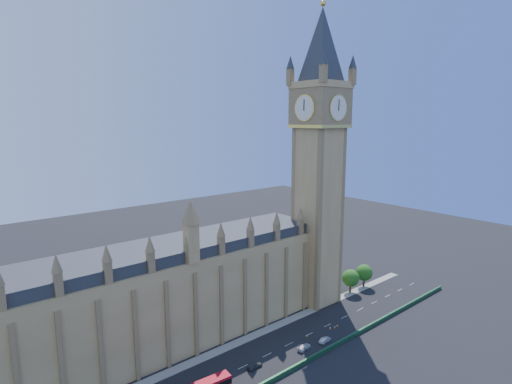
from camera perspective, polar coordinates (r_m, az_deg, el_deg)
ground at (r=110.12m, az=-0.11°, el=-22.96°), size 400.00×400.00×0.00m
palace_westminster at (r=109.33m, az=-18.53°, el=-15.46°), size 120.00×20.00×28.00m
elizabeth_tower at (r=129.06m, az=9.04°, el=7.51°), size 20.59×20.59×105.00m
bridge_parapet at (r=104.18m, az=3.36°, el=-24.73°), size 160.00×0.60×1.20m
kerb_north at (r=116.44m, az=-3.30°, el=-20.94°), size 160.00×3.00×0.16m
tree_east_near at (r=147.94m, az=13.39°, el=-11.79°), size 6.00×6.00×8.50m
tree_east_far at (r=154.04m, az=15.22°, el=-10.98°), size 6.00×6.00×8.50m
car_grey at (r=107.24m, az=-0.18°, el=-23.52°), size 4.11×1.71×1.39m
car_silver at (r=118.72m, az=9.83°, el=-20.09°), size 4.16×1.77×1.34m
car_white at (r=114.86m, az=6.90°, el=-21.13°), size 4.74×2.44×1.32m
cone_a at (r=120.46m, az=7.29°, el=-19.72°), size 0.46×0.46×0.68m
cone_b at (r=125.98m, az=11.18°, el=-18.43°), size 0.40×0.40×0.63m
cone_c at (r=125.30m, az=10.55°, el=-18.57°), size 0.53×0.53×0.67m
cone_d at (r=126.87m, az=11.52°, el=-18.21°), size 0.56×0.56×0.71m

